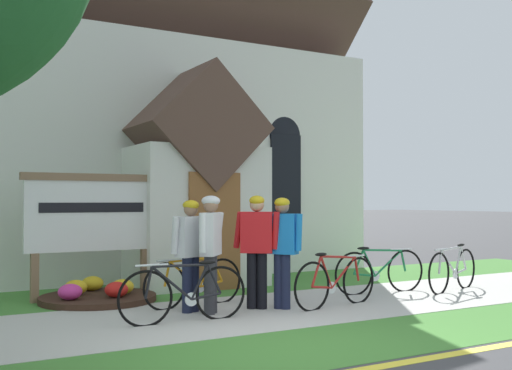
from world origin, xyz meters
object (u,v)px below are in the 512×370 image
(bicycle_yellow, at_px, (380,271))
(bicycle_orange, at_px, (195,282))
(bicycle_silver, at_px, (184,293))
(bicycle_white, at_px, (336,282))
(cyclist_in_white_jersey, at_px, (282,244))
(bicycle_red, at_px, (453,269))
(roadside_conifer, at_px, (289,95))
(cyclist_in_green_jersey, at_px, (257,243))
(cyclist_in_orange_jersey, at_px, (211,245))
(cyclist_in_yellow_jersey, at_px, (191,247))
(church_sign, at_px, (92,216))

(bicycle_yellow, bearing_deg, bicycle_orange, 173.39)
(bicycle_silver, bearing_deg, bicycle_white, -0.55)
(bicycle_orange, xyz_separation_m, cyclist_in_white_jersey, (1.01, -0.88, 0.59))
(bicycle_red, distance_m, bicycle_white, 2.79)
(bicycle_white, relative_size, bicycle_silver, 0.99)
(bicycle_white, height_order, cyclist_in_white_jersey, cyclist_in_white_jersey)
(bicycle_orange, bearing_deg, roadside_conifer, 48.72)
(bicycle_red, relative_size, cyclist_in_white_jersey, 1.04)
(cyclist_in_green_jersey, bearing_deg, cyclist_in_orange_jersey, -178.12)
(cyclist_in_green_jersey, distance_m, cyclist_in_yellow_jersey, 0.99)
(bicycle_orange, bearing_deg, bicycle_white, -31.28)
(cyclist_in_green_jersey, xyz_separation_m, cyclist_in_yellow_jersey, (-0.96, 0.22, -0.05))
(bicycle_orange, height_order, bicycle_silver, bicycle_silver)
(church_sign, relative_size, roadside_conifer, 0.30)
(bicycle_orange, xyz_separation_m, cyclist_in_green_jersey, (0.69, -0.69, 0.61))
(church_sign, bearing_deg, bicycle_yellow, -23.14)
(bicycle_yellow, bearing_deg, bicycle_red, -18.85)
(cyclist_in_white_jersey, distance_m, cyclist_in_green_jersey, 0.37)
(bicycle_yellow, bearing_deg, cyclist_in_orange_jersey, -174.37)
(bicycle_silver, xyz_separation_m, cyclist_in_green_jersey, (1.32, 0.39, 0.60))
(church_sign, relative_size, bicycle_orange, 1.32)
(bicycle_red, xyz_separation_m, bicycle_orange, (-4.60, 0.82, -0.01))
(bicycle_red, relative_size, cyclist_in_green_jersey, 1.02)
(bicycle_red, height_order, cyclist_in_orange_jersey, cyclist_in_orange_jersey)
(cyclist_in_white_jersey, xyz_separation_m, cyclist_in_orange_jersey, (-1.08, 0.16, 0.02))
(roadside_conifer, bearing_deg, bicycle_silver, -129.99)
(cyclist_in_white_jersey, bearing_deg, cyclist_in_orange_jersey, 171.56)
(bicycle_red, bearing_deg, bicycle_orange, 169.83)
(bicycle_orange, bearing_deg, bicycle_red, -10.17)
(bicycle_red, relative_size, cyclist_in_yellow_jersey, 1.06)
(bicycle_silver, relative_size, roadside_conifer, 0.24)
(bicycle_orange, xyz_separation_m, cyclist_in_orange_jersey, (-0.07, -0.72, 0.61))
(roadside_conifer, bearing_deg, bicycle_red, -102.34)
(cyclist_in_orange_jersey, bearing_deg, bicycle_orange, 84.17)
(cyclist_in_yellow_jersey, bearing_deg, cyclist_in_white_jersey, -17.72)
(cyclist_in_green_jersey, bearing_deg, bicycle_silver, -163.42)
(cyclist_in_green_jersey, distance_m, roadside_conifer, 10.49)
(bicycle_silver, bearing_deg, church_sign, 101.45)
(bicycle_white, xyz_separation_m, bicycle_orange, (-1.82, 1.10, -0.01))
(bicycle_yellow, xyz_separation_m, bicycle_silver, (-3.93, -0.70, -0.01))
(bicycle_yellow, distance_m, bicycle_white, 1.65)
(bicycle_red, distance_m, bicycle_orange, 4.67)
(bicycle_red, distance_m, cyclist_in_yellow_jersey, 4.91)
(bicycle_white, xyz_separation_m, bicycle_silver, (-2.44, 0.02, -0.00))
(church_sign, xyz_separation_m, bicycle_white, (2.97, -2.63, -0.96))
(cyclist_in_white_jersey, height_order, roadside_conifer, roadside_conifer)
(bicycle_yellow, distance_m, cyclist_in_yellow_jersey, 3.61)
(bicycle_yellow, bearing_deg, bicycle_silver, -169.91)
(bicycle_orange, bearing_deg, cyclist_in_green_jersey, -44.99)
(bicycle_orange, distance_m, roadside_conifer, 10.63)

